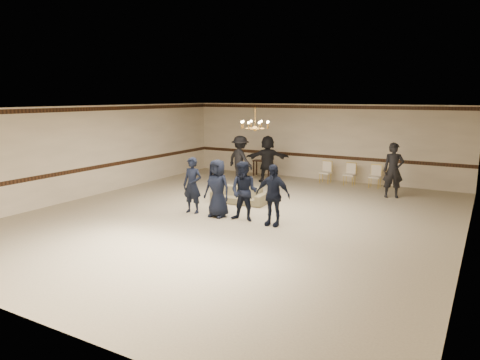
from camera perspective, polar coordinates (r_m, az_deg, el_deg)
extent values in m
cube|color=#C0B694|center=(13.17, -0.16, -4.75)|extent=(12.00, 14.00, 0.01)
cube|color=black|center=(12.70, -0.16, 9.31)|extent=(12.00, 14.00, 0.01)
cube|color=beige|center=(19.18, 10.35, 4.83)|extent=(12.00, 0.01, 3.20)
cube|color=beige|center=(7.73, -27.08, -4.85)|extent=(12.00, 0.01, 3.20)
cube|color=beige|center=(16.63, -18.42, 3.57)|extent=(0.01, 14.00, 3.20)
cube|color=beige|center=(11.18, 27.58, -0.38)|extent=(0.01, 14.00, 3.20)
cube|color=#361F10|center=(19.24, 10.27, 3.05)|extent=(12.00, 0.02, 0.14)
cube|color=#361F10|center=(19.08, 10.49, 9.26)|extent=(12.00, 0.02, 0.14)
imported|color=black|center=(13.50, -6.16, -0.68)|extent=(0.65, 0.45, 1.72)
imported|color=black|center=(13.01, -2.94, -1.08)|extent=(0.85, 0.57, 1.72)
imported|color=black|center=(12.55, 0.53, -1.49)|extent=(0.88, 0.71, 1.72)
imported|color=black|center=(12.15, 4.24, -1.94)|extent=(1.02, 0.46, 1.72)
imported|color=#7C7452|center=(14.76, -0.10, -1.96)|extent=(1.90, 0.83, 0.54)
imported|color=black|center=(18.13, 0.03, 2.67)|extent=(1.41, 1.06, 1.94)
imported|color=black|center=(18.33, 3.57, 2.73)|extent=(1.85, 1.36, 1.94)
imported|color=black|center=(16.36, 19.17, 1.18)|extent=(0.83, 0.70, 1.94)
cube|color=#321910|center=(19.82, 2.91, 1.54)|extent=(0.85, 0.37, 0.70)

